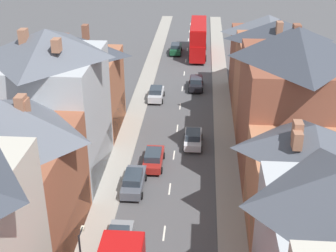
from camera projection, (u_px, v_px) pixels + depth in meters
pavement_left at (134, 119)px, 53.48m from camera, size 2.20×104.00×0.14m
pavement_right at (223, 121)px, 52.81m from camera, size 2.20×104.00×0.14m
centre_line_dashes at (177, 128)px, 51.38m from camera, size 0.14×97.80×0.01m
terrace_row_right at (310, 169)px, 32.43m from camera, size 8.00×63.83×13.50m
double_decker_bus_mid_street at (198, 38)px, 74.12m from camera, size 2.74×10.80×5.30m
car_near_blue at (134, 181)px, 40.21m from camera, size 1.90×4.59×1.65m
car_near_silver at (176, 48)px, 75.92m from camera, size 1.90×4.55×1.66m
car_parked_left_a at (156, 94)px, 58.30m from camera, size 1.90×4.09×1.69m
car_parked_right_a at (193, 138)px, 47.49m from camera, size 1.90×4.24×1.61m
car_mid_black at (196, 83)px, 61.71m from camera, size 1.90×4.44×1.69m
car_parked_left_b at (153, 158)px, 43.82m from camera, size 1.90×4.41×1.59m
car_far_grey at (118, 242)px, 33.05m from camera, size 1.90×4.56×1.62m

